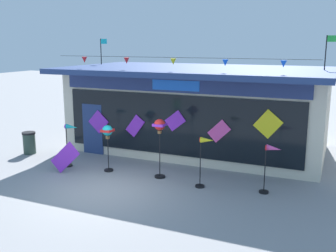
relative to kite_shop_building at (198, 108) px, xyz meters
name	(u,v)px	position (x,y,z in m)	size (l,w,h in m)	color
ground_plane	(105,190)	(-0.94, -5.72, -1.73)	(80.00, 80.00, 0.00)	gray
kite_shop_building	(198,108)	(0.00, 0.00, 0.00)	(10.35, 6.00, 4.63)	beige
wind_spinner_far_left	(70,139)	(-3.29, -4.24, -0.68)	(0.67, 0.31, 1.56)	black
wind_spinner_left	(108,135)	(-1.82, -4.11, -0.43)	(0.37, 0.37, 1.63)	black
wind_spinner_center_left	(160,131)	(0.09, -3.99, -0.16)	(0.37, 0.37, 1.97)	black
wind_spinner_center_right	(205,153)	(1.73, -4.29, -0.63)	(0.55, 0.28, 1.60)	black
wind_spinner_right	(271,161)	(3.64, -3.98, -0.71)	(0.61, 0.29, 1.47)	black
trash_bin	(29,143)	(-5.91, -3.50, -1.28)	(0.52, 0.52, 0.88)	#2D4238
display_kite_on_ground	(65,157)	(-3.05, -4.87, -1.18)	(0.56, 0.03, 1.01)	purple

